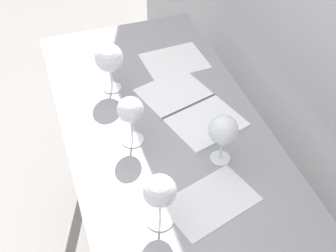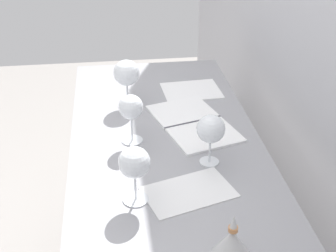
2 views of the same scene
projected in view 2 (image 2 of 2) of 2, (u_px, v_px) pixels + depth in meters
name	position (u px, v px, depth m)	size (l,w,h in m)	color
back_wall	(322.00, 21.00, 1.49)	(3.80, 0.04, 2.60)	#B7B7BC
steel_counter	(166.00, 165.00, 1.69)	(1.40, 0.65, 0.90)	gray
wine_glass_near_center	(131.00, 109.00, 1.57)	(0.08, 0.08, 0.17)	white
wine_glass_far_right	(211.00, 130.00, 1.46)	(0.09, 0.09, 0.17)	white
wine_glass_near_left	(127.00, 74.00, 1.81)	(0.10, 0.10, 0.18)	white
wine_glass_near_right	(134.00, 164.00, 1.29)	(0.09, 0.09, 0.17)	white
open_notebook	(193.00, 123.00, 1.73)	(0.42, 0.32, 0.01)	white
tasting_sheet_upper	(189.00, 192.00, 1.38)	(0.16, 0.25, 0.00)	white
tasting_sheet_lower	(191.00, 90.00, 1.97)	(0.19, 0.23, 0.00)	white
decanter_funnel	(232.00, 244.00, 1.14)	(0.10, 0.10, 0.13)	#BABABA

